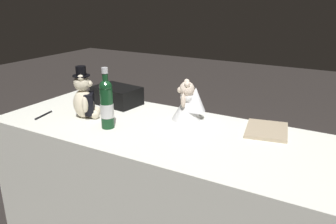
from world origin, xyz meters
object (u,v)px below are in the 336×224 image
(signing_pen, at_px, (44,115))
(gift_case_black, at_px, (117,95))
(teddy_bear_groom, at_px, (85,98))
(teddy_bear_bride, at_px, (189,102))
(champagne_bottle, at_px, (107,103))
(guestbook, at_px, (267,130))

(signing_pen, height_order, gift_case_black, gift_case_black)
(teddy_bear_groom, height_order, signing_pen, teddy_bear_groom)
(teddy_bear_bride, height_order, champagne_bottle, champagne_bottle)
(signing_pen, bearing_deg, champagne_bottle, 5.09)
(teddy_bear_groom, distance_m, gift_case_black, 0.29)
(teddy_bear_groom, xyz_separation_m, teddy_bear_bride, (0.52, 0.26, -0.02))
(teddy_bear_bride, distance_m, guestbook, 0.44)
(champagne_bottle, bearing_deg, teddy_bear_groom, 163.19)
(guestbook, bearing_deg, teddy_bear_groom, -173.89)
(gift_case_black, bearing_deg, champagne_bottle, -59.06)
(teddy_bear_groom, xyz_separation_m, guestbook, (0.95, 0.29, -0.10))
(champagne_bottle, bearing_deg, teddy_bear_bride, 46.23)
(signing_pen, bearing_deg, gift_case_black, 59.40)
(champagne_bottle, distance_m, gift_case_black, 0.42)
(champagne_bottle, distance_m, signing_pen, 0.46)
(gift_case_black, distance_m, guestbook, 0.95)
(champagne_bottle, distance_m, guestbook, 0.83)
(teddy_bear_bride, bearing_deg, champagne_bottle, -133.77)
(guestbook, bearing_deg, signing_pen, -172.49)
(champagne_bottle, bearing_deg, signing_pen, -174.91)
(gift_case_black, bearing_deg, guestbook, 0.39)
(teddy_bear_groom, distance_m, teddy_bear_bride, 0.58)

